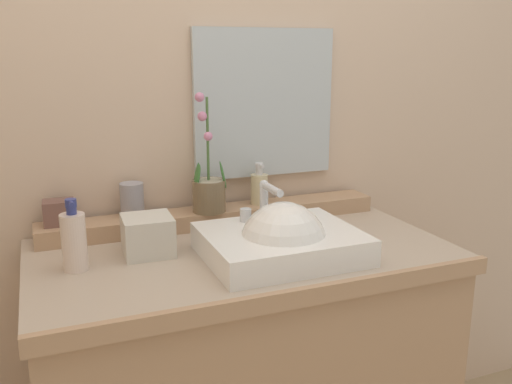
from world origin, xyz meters
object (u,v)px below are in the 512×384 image
potted_plant (208,189)px  trinket_box (59,212)px  tissue_box (148,235)px  tumbler_cup (132,199)px  sink_basin (282,244)px  soap_dispenser (259,188)px  lotion_bottle (74,240)px

potted_plant → trinket_box: potted_plant is taller
trinket_box → tissue_box: (0.21, -0.19, -0.03)m
tumbler_cup → tissue_box: 0.21m
sink_basin → trinket_box: sink_basin is taller
potted_plant → tumbler_cup: potted_plant is taller
sink_basin → tumbler_cup: (-0.33, 0.36, 0.06)m
soap_dispenser → tissue_box: size_ratio=1.03×
tumbler_cup → trinket_box: tumbler_cup is taller
soap_dispenser → trinket_box: 0.61m
soap_dispenser → tumbler_cup: (-0.40, 0.02, -0.00)m
potted_plant → lotion_bottle: 0.46m
sink_basin → soap_dispenser: soap_dispenser is taller
tissue_box → tumbler_cup: bearing=91.3°
sink_basin → trinket_box: 0.64m
sink_basin → potted_plant: size_ratio=1.11×
lotion_bottle → soap_dispenser: bearing=21.6°
soap_dispenser → trinket_box: bearing=179.3°
potted_plant → soap_dispenser: 0.18m
sink_basin → tumbler_cup: bearing=132.1°
soap_dispenser → trinket_box: size_ratio=1.58×
potted_plant → tissue_box: size_ratio=2.79×
trinket_box → tissue_box: trinket_box is taller
soap_dispenser → tumbler_cup: soap_dispenser is taller
tumbler_cup → lotion_bottle: 0.31m
trinket_box → lotion_bottle: lotion_bottle is taller
soap_dispenser → tumbler_cup: 0.40m
sink_basin → lotion_bottle: size_ratio=2.20×
lotion_bottle → tumbler_cup: bearing=53.3°
sink_basin → soap_dispenser: bearing=77.6°
soap_dispenser → tissue_box: (-0.40, -0.19, -0.05)m
soap_dispenser → tumbler_cup: size_ratio=1.34×
soap_dispenser → tissue_box: 0.44m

